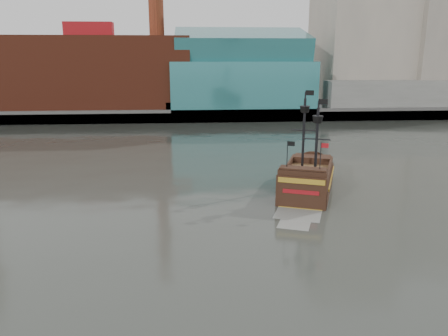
{
  "coord_description": "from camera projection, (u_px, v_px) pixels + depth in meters",
  "views": [
    {
      "loc": [
        -1.39,
        -25.75,
        12.99
      ],
      "look_at": [
        1.42,
        9.27,
        4.0
      ],
      "focal_mm": 35.0,
      "sensor_mm": 36.0,
      "label": 1
    }
  ],
  "objects": [
    {
      "name": "promenade_far",
      "position": [
        194.0,
        103.0,
        116.78
      ],
      "size": [
        220.0,
        60.0,
        2.0
      ],
      "primitive_type": "cube",
      "color": "slate",
      "rests_on": "ground"
    },
    {
      "name": "skyline",
      "position": [
        215.0,
        7.0,
        104.17
      ],
      "size": [
        149.0,
        45.0,
        62.0
      ],
      "color": "brown",
      "rests_on": "promenade_far"
    },
    {
      "name": "ground",
      "position": [
        214.0,
        264.0,
        28.19
      ],
      "size": [
        400.0,
        400.0,
        0.0
      ],
      "primitive_type": "plane",
      "color": "#2C2F29",
      "rests_on": "ground"
    },
    {
      "name": "seawall",
      "position": [
        196.0,
        116.0,
        88.22
      ],
      "size": [
        220.0,
        1.0,
        2.6
      ],
      "primitive_type": "cube",
      "color": "#4C4C49",
      "rests_on": "ground"
    },
    {
      "name": "pirate_ship",
      "position": [
        307.0,
        182.0,
        43.14
      ],
      "size": [
        8.94,
        14.62,
        10.52
      ],
      "rotation": [
        0.0,
        0.0,
        -0.37
      ],
      "color": "black",
      "rests_on": "ground"
    }
  ]
}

